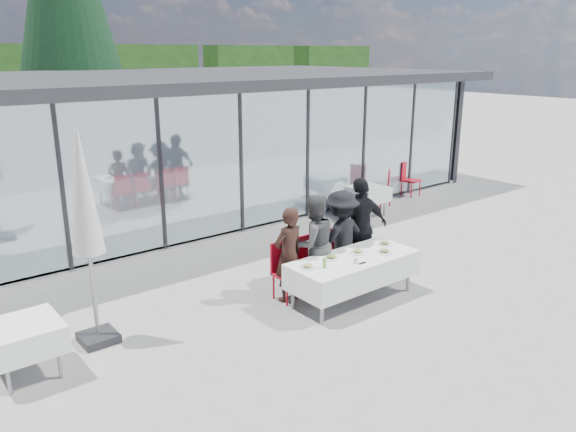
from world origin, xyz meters
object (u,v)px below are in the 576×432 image
(juice_bottle, at_px, (325,263))
(folded_eyeglasses, at_px, (362,263))
(diner_a, at_px, (289,255))
(diner_chair_d, at_px, (356,247))
(plate_extra, at_px, (384,252))
(spare_table_left, at_px, (25,337))
(plate_d, at_px, (385,243))
(plate_c, at_px, (358,252))
(spare_chair_a, at_px, (408,177))
(diner_chair_b, at_px, (310,261))
(dining_table, at_px, (353,269))
(diner_chair_c, at_px, (337,253))
(spare_table_right, at_px, (368,194))
(diner_d, at_px, (360,228))
(plate_a, at_px, (308,266))
(diner_chair_a, at_px, (285,268))
(spare_chair_b, at_px, (384,187))
(diner_b, at_px, (313,244))
(market_umbrella, at_px, (85,209))
(plate_b, at_px, (331,257))
(diner_c, at_px, (341,237))
(lounger, at_px, (345,205))

(juice_bottle, bearing_deg, folded_eyeglasses, -22.00)
(diner_a, xyz_separation_m, diner_chair_d, (1.67, 0.09, -0.26))
(diner_a, relative_size, plate_extra, 6.13)
(juice_bottle, bearing_deg, spare_table_left, 166.94)
(plate_d, bearing_deg, plate_c, -179.95)
(spare_chair_a, bearing_deg, diner_chair_b, -153.31)
(dining_table, xyz_separation_m, diner_chair_c, (0.34, 0.75, -0.00))
(plate_c, distance_m, spare_table_left, 5.15)
(diner_a, distance_m, spare_table_right, 5.43)
(diner_chair_c, bearing_deg, plate_c, -101.77)
(spare_table_right, bearing_deg, diner_d, -138.47)
(diner_chair_d, distance_m, plate_a, 1.85)
(diner_chair_a, bearing_deg, plate_extra, -33.77)
(plate_extra, height_order, spare_chair_b, spare_chair_b)
(dining_table, relative_size, plate_c, 8.67)
(diner_b, xyz_separation_m, spare_table_left, (-4.58, 0.26, -0.31))
(diner_a, height_order, juice_bottle, diner_a)
(market_umbrella, bearing_deg, dining_table, -18.00)
(diner_b, bearing_deg, plate_d, 166.25)
(diner_chair_b, height_order, spare_chair_b, same)
(diner_a, xyz_separation_m, spare_chair_a, (7.12, 3.40, -0.26))
(diner_chair_a, height_order, diner_b, diner_b)
(plate_b, bearing_deg, diner_chair_d, 25.90)
(plate_d, bearing_deg, spare_table_left, 171.86)
(diner_d, distance_m, spare_table_left, 5.73)
(plate_b, distance_m, market_umbrella, 3.87)
(plate_c, relative_size, spare_chair_b, 0.27)
(diner_d, bearing_deg, folded_eyeglasses, 59.29)
(plate_a, bearing_deg, diner_c, 24.15)
(spare_table_left, bearing_deg, plate_c, -9.19)
(diner_b, distance_m, plate_a, 0.82)
(diner_a, height_order, spare_table_left, diner_a)
(spare_chair_b, relative_size, lounger, 0.67)
(plate_c, bearing_deg, diner_chair_b, 127.81)
(juice_bottle, height_order, folded_eyeglasses, juice_bottle)
(diner_a, xyz_separation_m, folded_eyeglasses, (0.75, -0.95, -0.04))
(plate_extra, bearing_deg, plate_c, 141.07)
(diner_chair_c, xyz_separation_m, juice_bottle, (-1.03, -0.80, 0.29))
(lounger, bearing_deg, plate_c, -131.76)
(dining_table, relative_size, diner_chair_b, 2.32)
(spare_table_right, distance_m, spare_chair_a, 2.51)
(juice_bottle, bearing_deg, diner_a, 101.93)
(plate_extra, relative_size, spare_table_right, 0.30)
(diner_chair_d, relative_size, juice_bottle, 6.03)
(diner_chair_a, xyz_separation_m, plate_d, (1.70, -0.65, 0.24))
(plate_a, relative_size, plate_c, 1.00)
(diner_b, bearing_deg, dining_table, 126.42)
(dining_table, distance_m, plate_c, 0.33)
(diner_chair_d, relative_size, folded_eyeglasses, 6.96)
(diner_b, distance_m, diner_chair_c, 0.72)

